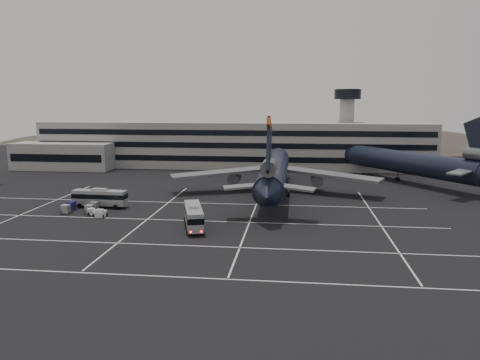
{
  "coord_description": "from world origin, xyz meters",
  "views": [
    {
      "loc": [
        19.57,
        -73.19,
        20.55
      ],
      "look_at": [
        8.76,
        17.61,
        5.0
      ],
      "focal_mm": 35.0,
      "sensor_mm": 36.0,
      "label": 1
    }
  ],
  "objects_px": {
    "tug_a": "(101,214)",
    "uld_cluster": "(85,204)",
    "bus_near": "(194,215)",
    "trijet_main": "(274,172)",
    "bus_far": "(100,197)"
  },
  "relations": [
    {
      "from": "bus_far",
      "to": "tug_a",
      "type": "relative_size",
      "value": 4.28
    },
    {
      "from": "bus_near",
      "to": "uld_cluster",
      "type": "bearing_deg",
      "value": 137.81
    },
    {
      "from": "bus_far",
      "to": "tug_a",
      "type": "bearing_deg",
      "value": -153.41
    },
    {
      "from": "bus_near",
      "to": "uld_cluster",
      "type": "height_order",
      "value": "bus_near"
    },
    {
      "from": "bus_far",
      "to": "bus_near",
      "type": "bearing_deg",
      "value": -117.97
    },
    {
      "from": "tug_a",
      "to": "bus_far",
      "type": "bearing_deg",
      "value": 112.3
    },
    {
      "from": "tug_a",
      "to": "uld_cluster",
      "type": "xyz_separation_m",
      "value": [
        -6.12,
        6.89,
        0.11
      ]
    },
    {
      "from": "bus_near",
      "to": "bus_far",
      "type": "xyz_separation_m",
      "value": [
        -21.33,
        12.45,
        -0.1
      ]
    },
    {
      "from": "bus_near",
      "to": "tug_a",
      "type": "bearing_deg",
      "value": 148.63
    },
    {
      "from": "trijet_main",
      "to": "uld_cluster",
      "type": "relative_size",
      "value": 4.54
    },
    {
      "from": "bus_near",
      "to": "uld_cluster",
      "type": "relative_size",
      "value": 0.9
    },
    {
      "from": "bus_near",
      "to": "tug_a",
      "type": "height_order",
      "value": "bus_near"
    },
    {
      "from": "trijet_main",
      "to": "tug_a",
      "type": "height_order",
      "value": "trijet_main"
    },
    {
      "from": "bus_near",
      "to": "trijet_main",
      "type": "bearing_deg",
      "value": 51.51
    },
    {
      "from": "trijet_main",
      "to": "bus_far",
      "type": "height_order",
      "value": "trijet_main"
    }
  ]
}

